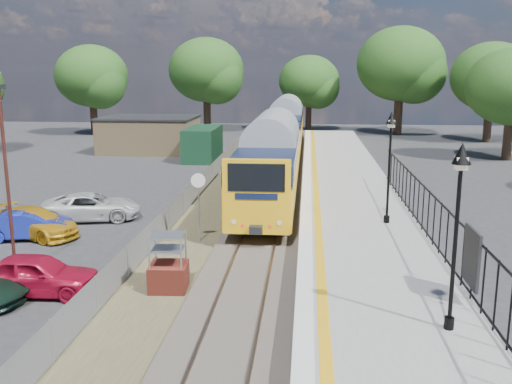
# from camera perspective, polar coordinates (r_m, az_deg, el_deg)

# --- Properties ---
(ground) EXTENTS (120.00, 120.00, 0.00)m
(ground) POSITION_cam_1_polar(r_m,az_deg,el_deg) (18.86, -1.16, -10.09)
(ground) COLOR #2D2D30
(ground) RESTS_ON ground
(track_bed) EXTENTS (5.90, 80.00, 0.29)m
(track_bed) POSITION_cam_1_polar(r_m,az_deg,el_deg) (28.04, 0.06, -2.43)
(track_bed) COLOR #473F38
(track_bed) RESTS_ON ground
(platform) EXTENTS (5.00, 70.00, 0.90)m
(platform) POSITION_cam_1_polar(r_m,az_deg,el_deg) (26.32, 9.92, -2.78)
(platform) COLOR gray
(platform) RESTS_ON ground
(platform_edge) EXTENTS (0.90, 70.00, 0.01)m
(platform_edge) POSITION_cam_1_polar(r_m,az_deg,el_deg) (26.11, 5.45, -1.74)
(platform_edge) COLOR silver
(platform_edge) RESTS_ON platform
(victorian_lamp_south) EXTENTS (0.44, 0.44, 4.60)m
(victorian_lamp_south) POSITION_cam_1_polar(r_m,az_deg,el_deg) (14.11, 19.63, -0.17)
(victorian_lamp_south) COLOR black
(victorian_lamp_south) RESTS_ON platform
(victorian_lamp_north) EXTENTS (0.44, 0.44, 4.60)m
(victorian_lamp_north) POSITION_cam_1_polar(r_m,az_deg,el_deg) (23.76, 13.30, 4.94)
(victorian_lamp_north) COLOR black
(victorian_lamp_north) RESTS_ON platform
(palisade_fence) EXTENTS (0.12, 26.00, 2.00)m
(palisade_fence) POSITION_cam_1_polar(r_m,az_deg,el_deg) (20.81, 17.79, -3.22)
(palisade_fence) COLOR black
(palisade_fence) RESTS_ON platform
(wire_fence) EXTENTS (0.06, 52.00, 1.20)m
(wire_fence) POSITION_cam_1_polar(r_m,az_deg,el_deg) (30.70, -6.50, -0.25)
(wire_fence) COLOR #999EA3
(wire_fence) RESTS_ON ground
(outbuilding) EXTENTS (10.80, 10.10, 3.12)m
(outbuilding) POSITION_cam_1_polar(r_m,az_deg,el_deg) (50.55, -9.63, 5.56)
(outbuilding) COLOR tan
(outbuilding) RESTS_ON ground
(tree_line) EXTENTS (56.80, 43.80, 11.88)m
(tree_line) POSITION_cam_1_polar(r_m,az_deg,el_deg) (59.36, 4.75, 11.55)
(tree_line) COLOR #332319
(tree_line) RESTS_ON ground
(train) EXTENTS (2.82, 40.83, 3.51)m
(train) POSITION_cam_1_polar(r_m,az_deg,el_deg) (42.45, 2.53, 5.61)
(train) COLOR yellow
(train) RESTS_ON ground
(brick_plinth) EXTENTS (1.28, 1.28, 1.94)m
(brick_plinth) POSITION_cam_1_polar(r_m,az_deg,el_deg) (18.96, -8.77, -7.11)
(brick_plinth) COLOR maroon
(brick_plinth) RESTS_ON ground
(speed_sign) EXTENTS (0.59, 0.16, 2.98)m
(speed_sign) POSITION_cam_1_polar(r_m,az_deg,el_deg) (23.69, -5.77, -0.34)
(speed_sign) COLOR #999EA3
(speed_sign) RESTS_ON ground
(carpark_lamp) EXTENTS (0.25, 0.50, 6.66)m
(carpark_lamp) POSITION_cam_1_polar(r_m,az_deg,el_deg) (21.22, -23.72, 2.11)
(carpark_lamp) COLOR #431C16
(carpark_lamp) RESTS_ON ground
(car_red) EXTENTS (4.00, 1.71, 1.35)m
(car_red) POSITION_cam_1_polar(r_m,az_deg,el_deg) (19.87, -21.10, -7.70)
(car_red) COLOR #B6102F
(car_red) RESTS_ON ground
(car_blue) EXTENTS (3.95, 2.27, 1.23)m
(car_blue) POSITION_cam_1_polar(r_m,az_deg,el_deg) (26.35, -21.86, -3.09)
(car_blue) COLOR #1A289E
(car_blue) RESTS_ON ground
(car_yellow) EXTENTS (4.66, 3.30, 1.25)m
(car_yellow) POSITION_cam_1_polar(r_m,az_deg,el_deg) (26.65, -21.31, -2.86)
(car_yellow) COLOR gold
(car_yellow) RESTS_ON ground
(car_white) EXTENTS (5.07, 3.19, 1.31)m
(car_white) POSITION_cam_1_polar(r_m,az_deg,el_deg) (28.69, -16.18, -1.43)
(car_white) COLOR silver
(car_white) RESTS_ON ground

